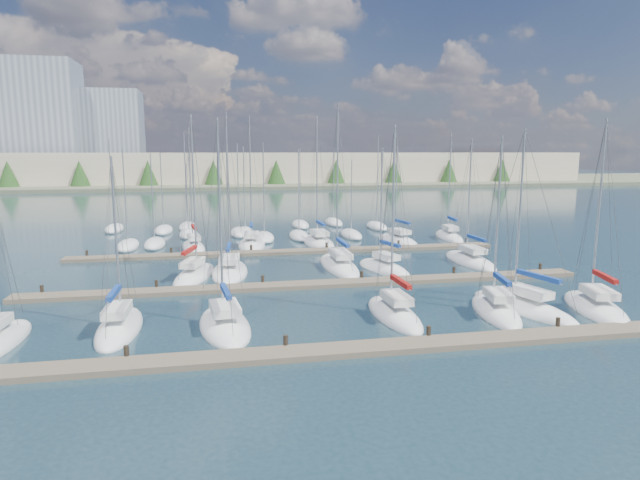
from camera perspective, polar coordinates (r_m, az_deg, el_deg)
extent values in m
plane|color=#213742|center=(84.80, -5.92, 2.34)|extent=(400.00, 400.00, 0.00)
cube|color=#6B5E4C|center=(28.75, 4.64, -11.50)|extent=(44.00, 1.80, 0.35)
cylinder|color=#2D261C|center=(28.97, -19.92, -11.57)|extent=(0.26, 0.26, 1.10)
cylinder|color=#2D261C|center=(28.78, -3.69, -11.14)|extent=(0.26, 0.26, 1.10)
cylinder|color=#2D261C|center=(30.75, 11.50, -9.95)|extent=(0.26, 0.26, 1.10)
cylinder|color=#2D261C|center=(34.51, 24.01, -8.44)|extent=(0.26, 0.26, 1.10)
cube|color=#6B5E4C|center=(41.79, -0.52, -4.77)|extent=(44.00, 1.80, 0.35)
cylinder|color=#2D261C|center=(43.85, -27.52, -4.98)|extent=(0.26, 0.26, 1.10)
cylinder|color=#2D261C|center=(42.24, -17.04, -4.83)|extent=(0.26, 0.26, 1.10)
cylinder|color=#2D261C|center=(42.11, -6.12, -4.51)|extent=(0.26, 0.26, 1.10)
cylinder|color=#2D261C|center=(43.48, 4.46, -4.03)|extent=(0.26, 0.26, 1.10)
cylinder|color=#2D261C|center=(46.21, 14.09, -3.48)|extent=(0.26, 0.26, 1.10)
cylinder|color=#2D261C|center=(50.09, 22.43, -2.93)|extent=(0.26, 0.26, 1.10)
cube|color=#6B5E4C|center=(55.30, -3.15, -1.27)|extent=(44.00, 1.80, 0.35)
cylinder|color=#2D261C|center=(57.09, -23.60, -1.56)|extent=(0.26, 0.26, 1.10)
cylinder|color=#2D261C|center=(55.86, -15.57, -1.34)|extent=(0.26, 0.26, 1.10)
cylinder|color=#2D261C|center=(55.77, -7.36, -1.08)|extent=(0.26, 0.26, 1.10)
cylinder|color=#2D261C|center=(56.81, 0.72, -0.81)|extent=(0.26, 0.26, 1.10)
cylinder|color=#2D261C|center=(58.93, 8.36, -0.54)|extent=(0.26, 0.26, 1.10)
cylinder|color=#2D261C|center=(62.01, 15.36, -0.28)|extent=(0.26, 0.26, 1.10)
ellipsoid|color=white|center=(45.97, -13.22, -3.84)|extent=(4.53, 9.01, 1.60)
cube|color=silver|center=(45.28, -13.44, -2.36)|extent=(2.06, 3.28, 0.50)
cylinder|color=#9EA0A5|center=(45.56, -13.32, 5.20)|extent=(0.14, 0.14, 12.29)
cylinder|color=#9EA0A5|center=(44.43, -13.75, -1.22)|extent=(1.00, 3.55, 0.10)
cube|color=maroon|center=(44.41, -13.76, -1.07)|extent=(1.12, 3.32, 0.30)
ellipsoid|color=white|center=(59.85, -7.29, -0.60)|extent=(3.52, 8.25, 1.60)
cube|color=silver|center=(59.24, -7.32, 0.57)|extent=(1.82, 2.93, 0.50)
cylinder|color=#9EA0A5|center=(59.66, -7.43, 6.74)|extent=(0.14, 0.14, 13.16)
cylinder|color=#9EA0A5|center=(58.45, -7.34, 1.49)|extent=(0.35, 3.38, 0.10)
cube|color=navy|center=(58.44, -7.35, 1.60)|extent=(0.53, 3.13, 0.30)
ellipsoid|color=white|center=(46.81, -9.58, -3.48)|extent=(3.64, 8.84, 1.60)
cube|color=maroon|center=(46.81, -9.58, -3.48)|extent=(1.87, 4.25, 0.12)
cube|color=silver|center=(46.12, -9.65, -2.02)|extent=(1.88, 3.14, 0.50)
cylinder|color=#9EA0A5|center=(46.44, -9.79, 5.56)|extent=(0.14, 0.14, 12.55)
cylinder|color=#9EA0A5|center=(45.24, -9.73, -0.89)|extent=(0.37, 3.63, 0.10)
cube|color=navy|center=(45.22, -9.73, -0.74)|extent=(0.54, 3.35, 0.30)
ellipsoid|color=white|center=(36.88, 18.21, -7.36)|extent=(3.97, 7.85, 1.60)
cube|color=silver|center=(36.19, 18.48, -5.56)|extent=(1.86, 2.85, 0.50)
cylinder|color=#9EA0A5|center=(36.21, 18.44, 2.35)|extent=(0.14, 0.14, 10.28)
cylinder|color=#9EA0A5|center=(35.38, 18.85, -4.16)|extent=(0.77, 3.10, 0.10)
cube|color=navy|center=(35.36, 18.86, -3.97)|extent=(0.91, 2.90, 0.30)
ellipsoid|color=white|center=(60.88, -0.17, -0.36)|extent=(3.35, 9.11, 1.60)
cube|color=maroon|center=(60.88, -0.17, -0.36)|extent=(1.73, 4.38, 0.12)
cube|color=silver|center=(60.24, -0.08, 0.79)|extent=(1.77, 3.21, 0.50)
cylinder|color=#9EA0A5|center=(60.76, -0.33, 6.89)|extent=(0.14, 0.14, 13.21)
cylinder|color=#9EA0A5|center=(59.40, 0.08, 1.69)|extent=(0.25, 3.78, 0.10)
cube|color=navy|center=(59.38, 0.08, 1.81)|extent=(0.44, 3.49, 0.30)
ellipsoid|color=white|center=(34.71, 7.90, -8.02)|extent=(2.59, 7.79, 1.60)
cube|color=maroon|center=(34.71, 7.90, -8.02)|extent=(1.34, 3.74, 0.12)
cube|color=silver|center=(33.99, 8.17, -6.11)|extent=(1.39, 2.74, 0.50)
cylinder|color=#9EA0A5|center=(33.92, 7.79, 2.85)|extent=(0.14, 0.14, 10.94)
cylinder|color=#9EA0A5|center=(33.17, 8.58, -4.64)|extent=(0.17, 3.25, 0.10)
cube|color=maroon|center=(33.14, 8.59, -4.44)|extent=(0.37, 3.00, 0.30)
ellipsoid|color=white|center=(34.02, -20.59, -8.91)|extent=(2.49, 7.76, 1.60)
cube|color=black|center=(34.02, -20.59, -8.91)|extent=(1.29, 3.73, 0.12)
cube|color=silver|center=(33.28, -20.83, -6.99)|extent=(1.35, 2.72, 0.50)
cylinder|color=#9EA0A5|center=(33.35, -20.95, 0.56)|extent=(0.14, 0.14, 9.05)
cylinder|color=#9EA0A5|center=(32.42, -21.14, -5.51)|extent=(0.14, 3.25, 0.10)
cube|color=navy|center=(32.39, -21.15, -5.31)|extent=(0.34, 2.99, 0.30)
ellipsoid|color=white|center=(40.11, 27.25, -6.60)|extent=(4.72, 8.36, 1.60)
cube|color=silver|center=(39.44, 27.61, -4.94)|extent=(2.19, 3.07, 0.50)
cylinder|color=#9EA0A5|center=(39.49, 27.63, 3.14)|extent=(0.14, 0.14, 11.43)
cylinder|color=#9EA0A5|center=(38.65, 28.10, -3.65)|extent=(0.96, 3.24, 0.10)
cube|color=maroon|center=(38.62, 28.12, -3.48)|extent=(1.09, 3.03, 0.30)
ellipsoid|color=white|center=(66.70, 13.59, 0.24)|extent=(3.45, 8.46, 1.60)
cube|color=black|center=(66.70, 13.59, 0.24)|extent=(1.75, 4.07, 0.12)
cube|color=silver|center=(66.12, 13.74, 1.29)|extent=(1.68, 3.02, 0.50)
cylinder|color=#9EA0A5|center=(66.61, 13.66, 6.17)|extent=(0.14, 0.14, 11.64)
cylinder|color=#9EA0A5|center=(65.36, 13.95, 2.12)|extent=(0.55, 3.43, 0.10)
cube|color=navy|center=(65.34, 13.95, 2.23)|extent=(0.71, 3.19, 0.30)
ellipsoid|color=white|center=(52.57, 15.68, -2.28)|extent=(2.80, 8.85, 1.60)
cube|color=silver|center=(51.95, 15.97, -0.97)|extent=(1.53, 3.10, 0.50)
cylinder|color=#9EA0A5|center=(52.33, 15.64, 4.61)|extent=(0.14, 0.14, 10.43)
cylinder|color=#9EA0A5|center=(51.16, 16.38, 0.05)|extent=(0.13, 3.71, 0.10)
cube|color=navy|center=(51.14, 16.39, 0.18)|extent=(0.33, 3.41, 0.30)
ellipsoid|color=white|center=(47.75, 6.81, -3.16)|extent=(4.24, 7.79, 1.60)
cube|color=black|center=(47.75, 6.81, -3.16)|extent=(2.13, 3.76, 0.12)
cube|color=silver|center=(47.18, 7.08, -1.70)|extent=(1.95, 2.85, 0.50)
cylinder|color=#9EA0A5|center=(47.33, 6.56, 3.92)|extent=(0.14, 0.14, 9.62)
cylinder|color=#9EA0A5|center=(46.50, 7.50, -0.56)|extent=(0.89, 3.04, 0.10)
cube|color=navy|center=(46.48, 7.50, -0.41)|extent=(1.02, 2.85, 0.30)
ellipsoid|color=white|center=(62.54, 8.29, -0.19)|extent=(4.07, 8.37, 1.60)
cube|color=silver|center=(61.99, 8.50, 0.93)|extent=(1.98, 3.02, 0.50)
cylinder|color=#9EA0A5|center=(62.40, 8.14, 5.32)|extent=(0.14, 0.14, 9.86)
cylinder|color=#9EA0A5|center=(61.29, 8.81, 1.82)|extent=(0.63, 3.34, 0.10)
cube|color=navy|center=(61.28, 8.81, 1.93)|extent=(0.79, 3.11, 0.30)
ellipsoid|color=white|center=(59.26, -13.32, -0.88)|extent=(3.37, 7.73, 1.60)
cube|color=black|center=(59.26, -13.32, -0.88)|extent=(1.71, 3.73, 0.12)
cube|color=silver|center=(58.68, -13.33, 0.30)|extent=(1.63, 2.78, 0.50)
cylinder|color=#9EA0A5|center=(59.04, -13.64, 5.85)|extent=(0.14, 0.14, 11.76)
cylinder|color=#9EA0A5|center=(57.94, -13.30, 1.24)|extent=(0.58, 3.12, 0.10)
cube|color=maroon|center=(57.92, -13.30, 1.36)|extent=(0.74, 2.90, 0.30)
ellipsoid|color=white|center=(48.58, 2.03, -2.88)|extent=(2.84, 10.33, 1.60)
cube|color=maroon|center=(48.58, 2.03, -2.88)|extent=(1.48, 4.96, 0.12)
cube|color=silver|center=(47.83, 2.18, -1.48)|extent=(1.56, 3.62, 0.50)
cylinder|color=#9EA0A5|center=(48.34, 1.87, 6.40)|extent=(0.14, 0.14, 13.50)
cylinder|color=#9EA0A5|center=(46.85, 2.41, -0.41)|extent=(0.12, 4.33, 0.10)
cube|color=navy|center=(46.83, 2.41, -0.27)|extent=(0.32, 3.99, 0.30)
ellipsoid|color=white|center=(38.27, 20.76, -6.89)|extent=(4.64, 9.12, 1.60)
cube|color=silver|center=(37.66, 21.36, -5.14)|extent=(2.10, 3.32, 0.50)
cylinder|color=#9EA0A5|center=(37.53, 20.55, 2.82)|extent=(0.14, 0.14, 10.74)
cylinder|color=#9EA0A5|center=(36.96, 22.25, -3.79)|extent=(1.05, 3.59, 0.10)
cube|color=navy|center=(36.93, 22.26, -3.61)|extent=(1.17, 3.36, 0.30)
ellipsoid|color=white|center=(32.75, -10.12, -9.15)|extent=(3.73, 8.05, 1.60)
cube|color=silver|center=(31.99, -10.11, -7.16)|extent=(1.88, 2.88, 0.50)
cylinder|color=#9EA0A5|center=(31.90, -10.61, 2.61)|extent=(0.14, 0.14, 11.21)
cylinder|color=#9EA0A5|center=(31.11, -10.02, -5.62)|extent=(0.45, 3.26, 0.10)
cube|color=navy|center=(31.08, -10.02, -5.41)|extent=(0.62, 3.02, 0.30)
cylinder|color=#9EA0A5|center=(75.05, -21.36, 5.81)|extent=(0.12, 0.12, 11.20)
ellipsoid|color=white|center=(75.63, -21.08, 1.09)|extent=(2.20, 6.40, 1.40)
cylinder|color=#9EA0A5|center=(67.52, -8.10, 5.58)|extent=(0.12, 0.12, 10.14)
ellipsoid|color=white|center=(68.14, -7.99, 0.77)|extent=(2.20, 6.40, 1.40)
cylinder|color=#9EA0A5|center=(67.27, -8.73, 5.70)|extent=(0.12, 0.12, 10.49)
ellipsoid|color=white|center=(67.90, -8.60, 0.73)|extent=(2.20, 6.40, 1.40)
cylinder|color=#9EA0A5|center=(76.29, 1.48, 6.07)|extent=(0.12, 0.12, 10.06)
ellipsoid|color=white|center=(76.84, 1.46, 1.84)|extent=(2.20, 6.40, 1.40)
cylinder|color=#9EA0A5|center=(71.67, -16.53, 5.20)|extent=(0.12, 0.12, 9.39)
ellipsoid|color=white|center=(72.23, -16.33, 0.97)|extent=(2.20, 6.40, 1.40)
cylinder|color=#9EA0A5|center=(60.97, -20.09, 4.56)|extent=(0.12, 0.12, 9.85)
ellipsoid|color=white|center=(61.64, -19.80, -0.61)|extent=(2.20, 6.40, 1.40)
cylinder|color=#9EA0A5|center=(61.25, -17.44, 4.46)|extent=(0.12, 0.12, 9.30)
ellipsoid|color=white|center=(61.90, -17.20, -0.43)|extent=(2.20, 6.40, 1.40)
cylinder|color=#9EA0A5|center=(72.54, 6.17, 6.49)|extent=(0.12, 0.12, 11.68)
ellipsoid|color=white|center=(73.16, 6.08, 1.40)|extent=(2.20, 6.40, 1.40)
cylinder|color=#9EA0A5|center=(64.06, -2.29, 5.29)|extent=(0.12, 0.12, 9.76)
ellipsoid|color=white|center=(64.69, -2.26, 0.40)|extent=(2.20, 6.40, 1.40)
cylinder|color=#9EA0A5|center=(73.95, -14.14, 6.42)|extent=(0.12, 0.12, 11.95)
ellipsoid|color=white|center=(74.56, -13.94, 1.33)|extent=(2.20, 6.40, 1.40)
cylinder|color=#9EA0A5|center=(65.14, 3.39, 4.78)|extent=(0.12, 0.12, 8.46)
ellipsoid|color=white|center=(65.72, 3.35, 0.53)|extent=(2.20, 6.40, 1.40)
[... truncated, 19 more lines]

